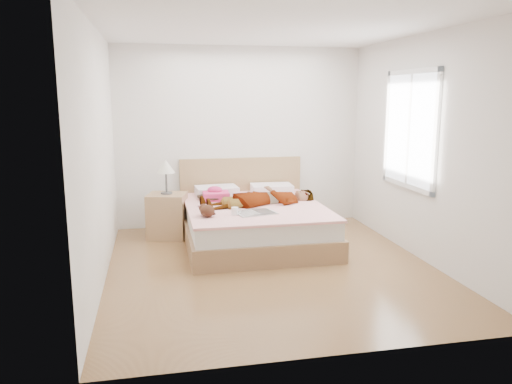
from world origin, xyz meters
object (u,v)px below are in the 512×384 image
bed (253,221)px  coffee_mug (235,211)px  towel (216,195)px  nightstand (167,212)px  phone (219,187)px  woman (261,195)px  plush_toy (207,210)px  magazine (256,213)px

bed → coffee_mug: bed is taller
towel → nightstand: size_ratio=0.33×
phone → coffee_mug: phone is taller
woman → plush_toy: bearing=-64.2°
towel → coffee_mug: 0.91m
coffee_mug → magazine: bearing=5.2°
coffee_mug → bed: bearing=59.8°
bed → plush_toy: 0.95m
phone → nightstand: nightstand is taller
towel → plush_toy: 0.95m
magazine → plush_toy: bearing=-176.1°
woman → bed: size_ratio=0.76×
magazine → nightstand: 1.41m
woman → magazine: bearing=-29.4°
coffee_mug → plush_toy: bearing=-177.0°
bed → plush_toy: bed is taller
plush_toy → nightstand: bearing=113.4°
towel → coffee_mug: (0.12, -0.90, -0.03)m
woman → coffee_mug: woman is taller
woman → coffee_mug: size_ratio=13.09×
towel → magazine: bearing=-66.9°
nightstand → magazine: bearing=-43.0°
nightstand → bed: bearing=-20.3°
coffee_mug → woman: bearing=52.1°
towel → plush_toy: bearing=-103.5°
bed → coffee_mug: size_ratio=17.27×
phone → coffee_mug: size_ratio=0.73×
magazine → towel: bearing=113.1°
bed → towel: bearing=143.8°
magazine → coffee_mug: size_ratio=4.35×
magazine → plush_toy: 0.60m
towel → plush_toy: towel is taller
towel → woman: bearing=-31.6°
magazine → plush_toy: plush_toy is taller
woman → nightstand: bearing=-120.0°
woman → bed: 0.36m
phone → plush_toy: size_ratio=0.31×
woman → towel: (-0.56, 0.34, -0.03)m
phone → towel: bearing=-144.7°
woman → magazine: size_ratio=3.01×
magazine → plush_toy: (-0.60, -0.04, 0.07)m
phone → bed: bed is taller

